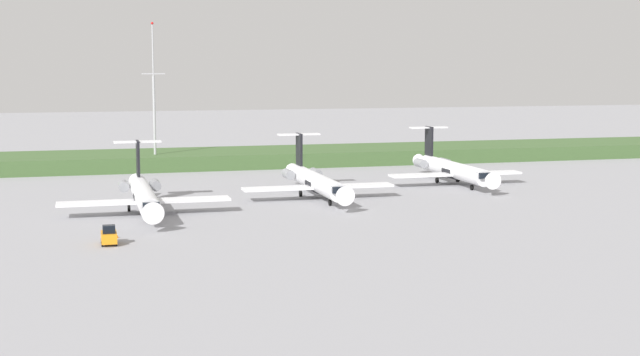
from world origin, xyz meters
The scene contains 8 objects.
ground_plane centered at (0.00, 30.00, 0.00)m, with size 500.00×500.00×0.00m, color #939399.
grass_berm centered at (0.00, 60.19, 1.43)m, with size 320.00×20.00×2.87m, color #426033.
regional_jet_nearest centered at (-26.68, 5.00, 2.54)m, with size 22.81×31.00×9.00m.
regional_jet_second centered at (-0.64, 12.56, 2.54)m, with size 22.81×31.00×9.00m.
regional_jet_third centered at (25.63, 22.06, 2.54)m, with size 22.81×31.00×9.00m.
antenna_mast centered at (-20.89, 56.64, 11.53)m, with size 4.40×0.50×27.98m.
baggage_tug centered at (-31.99, -15.95, 1.00)m, with size 1.72×3.20×2.30m.
safety_cone_front_marker centered at (-31.01, -12.13, 0.28)m, with size 0.44×0.44×0.55m, color orange.
Camera 1 is at (-34.75, -116.62, 19.86)m, focal length 50.25 mm.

